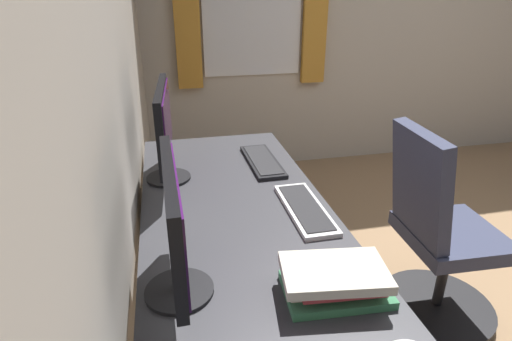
# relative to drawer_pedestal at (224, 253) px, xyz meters

# --- Properties ---
(wall_back) EXTENTS (4.95, 0.10, 2.60)m
(wall_back) POSITION_rel_drawer_pedestal_xyz_m (-0.35, 0.41, 0.95)
(wall_back) COLOR beige
(wall_back) RESTS_ON ground
(wall_right) EXTENTS (0.10, 5.16, 2.60)m
(wall_right) POSITION_rel_drawer_pedestal_xyz_m (1.88, -1.91, 0.95)
(wall_right) COLOR beige
(wall_right) RESTS_ON ground
(window_panel) EXTENTS (0.02, 0.81, 1.04)m
(window_panel) POSITION_rel_drawer_pedestal_xyz_m (1.82, -0.54, 1.01)
(window_panel) COLOR white
(curtain_near) EXTENTS (0.05, 0.20, 1.20)m
(curtain_near) POSITION_rel_drawer_pedestal_xyz_m (1.79, -1.06, 1.01)
(curtain_near) COLOR gold
(curtain_far) EXTENTS (0.05, 0.20, 1.20)m
(curtain_far) POSITION_rel_drawer_pedestal_xyz_m (1.79, -0.01, 1.01)
(curtain_far) COLOR gold
(desk) EXTENTS (2.02, 0.74, 0.73)m
(desk) POSITION_rel_drawer_pedestal_xyz_m (-0.38, -0.03, 0.32)
(desk) COLOR #38383D
(desk) RESTS_ON ground
(drawer_pedestal) EXTENTS (0.40, 0.51, 0.69)m
(drawer_pedestal) POSITION_rel_drawer_pedestal_xyz_m (0.00, 0.00, 0.00)
(drawer_pedestal) COLOR #38383D
(drawer_pedestal) RESTS_ON ground
(monitor_primary) EXTENTS (0.51, 0.20, 0.39)m
(monitor_primary) POSITION_rel_drawer_pedestal_xyz_m (-0.70, 0.22, 0.61)
(monitor_primary) COLOR black
(monitor_primary) RESTS_ON desk
(monitor_secondary) EXTENTS (0.56, 0.20, 0.43)m
(monitor_secondary) POSITION_rel_drawer_pedestal_xyz_m (0.09, 0.22, 0.63)
(monitor_secondary) COLOR black
(monitor_secondary) RESTS_ON desk
(keyboard_main) EXTENTS (0.42, 0.14, 0.02)m
(keyboard_main) POSITION_rel_drawer_pedestal_xyz_m (-0.33, -0.29, 0.39)
(keyboard_main) COLOR silver
(keyboard_main) RESTS_ON desk
(keyboard_spare) EXTENTS (0.42, 0.15, 0.02)m
(keyboard_spare) POSITION_rel_drawer_pedestal_xyz_m (0.18, -0.24, 0.39)
(keyboard_spare) COLOR black
(keyboard_spare) RESTS_ON desk
(book_stack_near) EXTENTS (0.24, 0.32, 0.10)m
(book_stack_near) POSITION_rel_drawer_pedestal_xyz_m (-0.80, -0.22, 0.43)
(book_stack_near) COLOR #3D8456
(book_stack_near) RESTS_ON desk
(office_chair) EXTENTS (0.56, 0.56, 0.97)m
(office_chair) POSITION_rel_drawer_pedestal_xyz_m (-0.25, -0.98, 0.11)
(office_chair) COLOR #383D56
(office_chair) RESTS_ON ground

